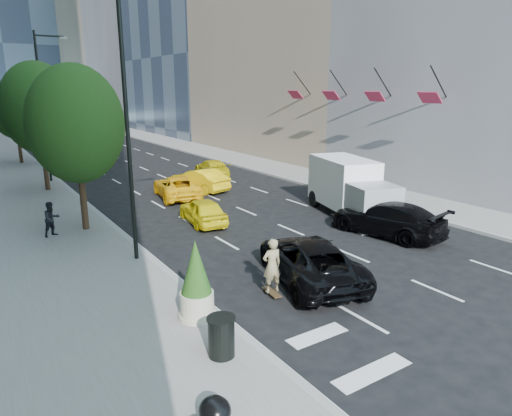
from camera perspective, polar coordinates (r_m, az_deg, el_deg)
ground at (r=18.27m, az=9.51°, el=-6.39°), size 160.00×160.00×0.00m
sidewalk_left at (r=42.98m, az=-29.28°, el=4.30°), size 6.00×120.00×0.15m
sidewalk_right at (r=48.07m, az=-6.10°, el=7.05°), size 4.00×120.00×0.15m
tower_right_far at (r=116.89m, az=-17.50°, el=23.34°), size 20.00×24.00×50.00m
lamp_near at (r=17.27m, az=-15.37°, el=11.87°), size 2.13×0.22×10.00m
lamp_far at (r=34.82m, az=-24.93°, el=12.31°), size 2.13×0.22×10.00m
tree_near at (r=21.92m, az=-21.60°, el=9.69°), size 4.20×4.20×7.46m
tree_mid at (r=31.74m, az=-25.55°, el=11.22°), size 4.50×4.50×7.99m
tree_far at (r=44.67m, az=-27.92°, el=10.72°), size 3.90×3.90×6.92m
traffic_signal at (r=52.72m, az=-27.93°, el=10.67°), size 2.48×0.53×5.20m
facade_flags at (r=31.64m, az=12.08°, el=13.89°), size 1.85×13.30×2.05m
skateboarder at (r=14.78m, az=2.00°, el=-7.66°), size 0.70×0.50×1.81m
black_sedan_lincoln at (r=16.06m, az=6.74°, el=-6.46°), size 3.99×5.88×1.49m
black_sedan_mercedes at (r=21.58m, az=16.05°, el=-1.27°), size 3.11×5.66×1.55m
taxi_a at (r=22.68m, az=-6.67°, el=-0.34°), size 2.00×3.95×1.29m
taxi_b at (r=29.96m, az=-7.04°, el=3.52°), size 2.52×4.60×1.44m
taxi_c at (r=28.24m, az=-9.87°, el=2.62°), size 3.10×5.16×1.34m
taxi_d at (r=34.78m, az=-5.51°, el=5.00°), size 2.54×4.59×1.26m
city_bus at (r=42.61m, az=-21.63°, el=7.09°), size 3.86×11.30×3.09m
box_truck at (r=24.19m, az=11.72°, el=2.46°), size 3.80×6.48×2.93m
pedestrian_a at (r=22.03m, az=-24.18°, el=-1.27°), size 0.93×0.84×1.56m
trash_can at (r=11.62m, az=-4.35°, el=-15.84°), size 0.65×0.65×0.98m
planter_shrub at (r=13.13m, az=-7.48°, el=-9.08°), size 0.97×0.97×2.34m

